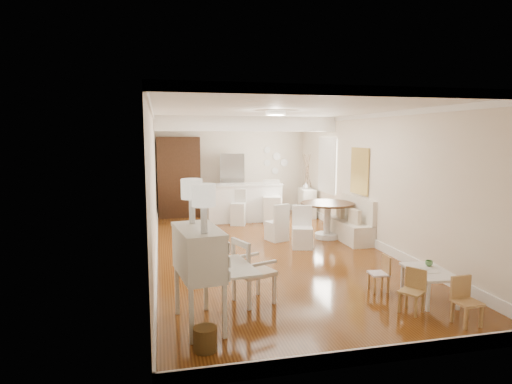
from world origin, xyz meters
name	(u,v)px	position (x,y,z in m)	size (l,w,h in m)	color
room	(267,153)	(0.04, 0.32, 1.98)	(9.00, 9.04, 2.82)	brown
secretary_bureau	(199,277)	(-1.70, -3.19, 0.62)	(0.97, 0.99, 1.24)	silver
gustavian_armchair	(254,270)	(-0.88, -2.60, 0.46)	(0.53, 0.53, 0.92)	silver
wicker_basket	(205,339)	(-1.70, -3.83, 0.13)	(0.26, 0.26, 0.26)	brown
kids_table	(429,285)	(1.58, -3.07, 0.22)	(0.52, 0.86, 0.43)	white
kids_chair_a	(412,291)	(1.08, -3.41, 0.29)	(0.28, 0.28, 0.59)	tan
kids_chair_b	(379,273)	(1.05, -2.59, 0.28)	(0.27, 0.27, 0.56)	tan
kids_chair_c	(467,301)	(1.53, -3.90, 0.30)	(0.29, 0.29, 0.60)	tan
banquette	(349,218)	(1.99, 0.50, 0.49)	(0.52, 1.60, 0.98)	silver
dining_table	(327,220)	(1.58, 0.75, 0.41)	(1.21, 1.21, 0.82)	#452A16
slip_chair_near	(302,227)	(0.74, 0.04, 0.44)	(0.41, 0.43, 0.87)	white
slip_chair_far	(277,222)	(0.39, 0.80, 0.42)	(0.40, 0.41, 0.84)	white
breakfast_counter	(244,202)	(0.10, 3.10, 0.52)	(2.05, 0.65, 1.03)	white
bar_stool_left	(238,207)	(-0.14, 2.64, 0.46)	(0.37, 0.37, 0.93)	silver
bar_stool_right	(272,202)	(0.78, 2.69, 0.57)	(0.46, 0.46, 1.14)	white
pantry_cabinet	(179,177)	(-1.60, 4.18, 1.15)	(1.20, 0.60, 2.30)	#381E11
fridge	(244,184)	(0.30, 4.15, 0.90)	(0.75, 0.65, 1.80)	silver
sideboard	(307,203)	(2.00, 3.33, 0.41)	(0.38, 0.85, 0.82)	beige
pencil_cup	(429,263)	(1.69, -2.88, 0.47)	(0.11, 0.11, 0.08)	#5C9657
branch_vase	(306,186)	(1.97, 3.38, 0.90)	(0.17, 0.17, 0.17)	white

